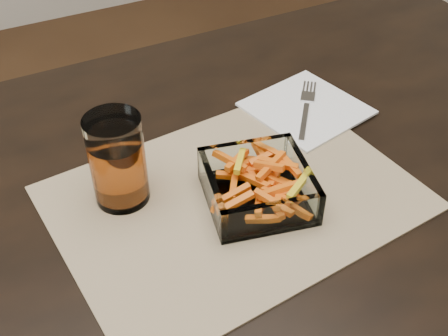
{
  "coord_description": "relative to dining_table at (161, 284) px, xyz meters",
  "views": [
    {
      "loc": [
        -0.14,
        -0.44,
        1.26
      ],
      "look_at": [
        0.12,
        0.04,
        0.78
      ],
      "focal_mm": 45.0,
      "sensor_mm": 36.0,
      "label": 1
    }
  ],
  "objects": [
    {
      "name": "fork",
      "position": [
        0.31,
        0.14,
        0.1
      ],
      "size": [
        0.11,
        0.14,
        0.0
      ],
      "rotation": [
        0.0,
        0.0,
        -0.68
      ],
      "color": "silver",
      "rests_on": "napkin"
    },
    {
      "name": "tumbler",
      "position": [
        -0.01,
        0.08,
        0.15
      ],
      "size": [
        0.07,
        0.07,
        0.12
      ],
      "color": "white",
      "rests_on": "placemat"
    },
    {
      "name": "placemat",
      "position": [
        0.12,
        0.02,
        0.09
      ],
      "size": [
        0.48,
        0.37,
        0.0
      ],
      "primitive_type": "cube",
      "rotation": [
        0.0,
        0.0,
        0.09
      ],
      "color": "tan",
      "rests_on": "dining_table"
    },
    {
      "name": "glass_bowl",
      "position": [
        0.14,
        -0.0,
        0.11
      ],
      "size": [
        0.15,
        0.15,
        0.05
      ],
      "rotation": [
        0.0,
        0.0,
        -0.23
      ],
      "color": "white",
      "rests_on": "placemat"
    },
    {
      "name": "dining_table",
      "position": [
        0.0,
        0.0,
        0.0
      ],
      "size": [
        1.6,
        0.9,
        0.75
      ],
      "color": "black",
      "rests_on": "ground"
    },
    {
      "name": "napkin",
      "position": [
        0.31,
        0.14,
        0.09
      ],
      "size": [
        0.19,
        0.19,
        0.0
      ],
      "primitive_type": "cube",
      "rotation": [
        0.0,
        0.0,
        0.2
      ],
      "color": "white",
      "rests_on": "placemat"
    }
  ]
}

